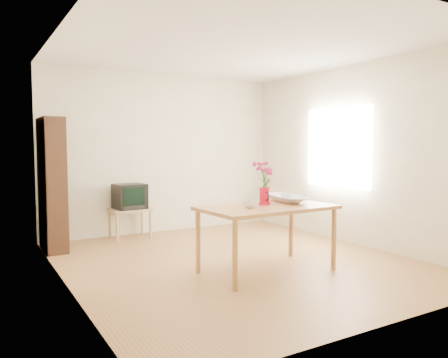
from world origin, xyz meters
TOP-DOWN VIEW (x-y plane):
  - room at (0.03, 0.00)m, footprint 4.50×4.50m
  - table at (0.06, -0.55)m, footprint 1.53×0.92m
  - tv_stand at (-0.70, 1.97)m, footprint 0.60×0.45m
  - bookshelf at (-1.85, 1.75)m, footprint 0.28×0.70m
  - pitcher at (0.09, -0.45)m, footprint 0.13×0.21m
  - flowers at (0.09, -0.46)m, footprint 0.23×0.23m
  - mug at (-0.20, -0.58)m, footprint 0.19×0.19m
  - bowl at (0.49, -0.36)m, footprint 0.57×0.57m
  - teacup_a at (0.45, -0.36)m, footprint 0.09×0.09m
  - teacup_b at (0.53, -0.34)m, footprint 0.09×0.09m
  - television at (-0.70, 1.98)m, footprint 0.47×0.45m

SIDE VIEW (x-z plane):
  - tv_stand at x=-0.70m, z-range 0.16..0.62m
  - television at x=-0.70m, z-range 0.46..0.85m
  - table at x=0.06m, z-range 0.30..1.05m
  - mug at x=-0.20m, z-range 0.75..0.86m
  - bookshelf at x=-1.85m, z-range -0.06..1.74m
  - pitcher at x=0.09m, z-range 0.74..0.94m
  - teacup_b at x=0.53m, z-range 0.90..0.97m
  - teacup_a at x=0.45m, z-range 0.90..0.97m
  - bowl at x=0.49m, z-range 0.75..1.20m
  - flowers at x=0.09m, z-range 0.94..1.27m
  - room at x=0.03m, z-range -0.95..3.55m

